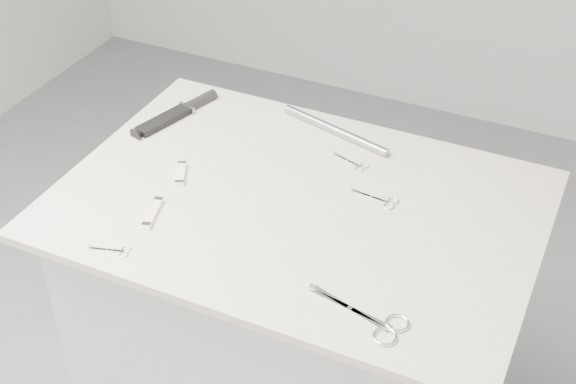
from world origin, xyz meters
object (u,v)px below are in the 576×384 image
at_px(tiny_scissors, 116,251).
at_px(metal_rail, 335,130).
at_px(plinth, 296,353).
at_px(sheathed_knife, 181,111).
at_px(large_shears, 376,322).
at_px(embroidery_scissors_b, 355,164).
at_px(pocket_knife_a, 153,213).
at_px(embroidery_scissors_a, 382,200).
at_px(pocket_knife_b, 181,174).

height_order(tiny_scissors, metal_rail, metal_rail).
relative_size(plinth, tiny_scissors, 11.07).
bearing_deg(metal_rail, sheathed_knife, -168.04).
distance_m(large_shears, metal_rail, 0.61).
bearing_deg(plinth, large_shears, -43.88).
height_order(embroidery_scissors_b, pocket_knife_a, pocket_knife_a).
xyz_separation_m(tiny_scissors, metal_rail, (0.23, 0.57, 0.01)).
bearing_deg(plinth, embroidery_scissors_a, 25.40).
relative_size(embroidery_scissors_a, pocket_knife_b, 1.31).
height_order(pocket_knife_a, metal_rail, metal_rail).
xyz_separation_m(embroidery_scissors_a, sheathed_knife, (-0.56, 0.12, 0.01)).
relative_size(plinth, embroidery_scissors_b, 9.82).
height_order(embroidery_scissors_a, metal_rail, metal_rail).
relative_size(sheathed_knife, metal_rail, 0.81).
distance_m(embroidery_scissors_a, embroidery_scissors_b, 0.14).
xyz_separation_m(large_shears, pocket_knife_a, (-0.52, 0.09, 0.00)).
bearing_deg(embroidery_scissors_b, large_shears, -46.85).
relative_size(embroidery_scissors_b, pocket_knife_b, 1.15).
height_order(large_shears, pocket_knife_b, pocket_knife_b).
bearing_deg(plinth, sheathed_knife, 153.97).
bearing_deg(tiny_scissors, sheathed_knife, 90.35).
bearing_deg(sheathed_knife, metal_rail, -61.49).
relative_size(embroidery_scissors_a, sheathed_knife, 0.43).
relative_size(embroidery_scissors_a, embroidery_scissors_b, 1.14).
height_order(tiny_scissors, pocket_knife_a, pocket_knife_a).
height_order(embroidery_scissors_b, pocket_knife_b, pocket_knife_b).
xyz_separation_m(tiny_scissors, pocket_knife_a, (0.00, 0.13, 0.00)).
xyz_separation_m(sheathed_knife, pocket_knife_a, (0.15, -0.36, -0.00)).
distance_m(embroidery_scissors_b, metal_rail, 0.13).
relative_size(plinth, metal_rail, 3.02).
bearing_deg(sheathed_knife, embroidery_scissors_b, -75.96).
bearing_deg(tiny_scissors, pocket_knife_a, 71.67).
distance_m(tiny_scissors, sheathed_knife, 0.51).
distance_m(pocket_knife_b, metal_rail, 0.38).
bearing_deg(metal_rail, tiny_scissors, -111.67).
bearing_deg(sheathed_knife, pocket_knife_b, -132.31).
bearing_deg(embroidery_scissors_b, pocket_knife_b, -131.25).
distance_m(tiny_scissors, pocket_knife_a, 0.13).
bearing_deg(embroidery_scissors_b, plinth, -91.36).
distance_m(plinth, tiny_scissors, 0.61).
relative_size(tiny_scissors, metal_rail, 0.27).
height_order(large_shears, embroidery_scissors_a, large_shears).
height_order(tiny_scissors, pocket_knife_b, pocket_knife_b).
bearing_deg(pocket_knife_b, tiny_scissors, 157.08).
height_order(embroidery_scissors_b, tiny_scissors, same).
bearing_deg(large_shears, pocket_knife_b, 169.47).
relative_size(large_shears, pocket_knife_a, 2.02).
relative_size(embroidery_scissors_b, pocket_knife_a, 0.94).
bearing_deg(sheathed_knife, embroidery_scissors_a, -85.55).
relative_size(tiny_scissors, pocket_knife_a, 0.84).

